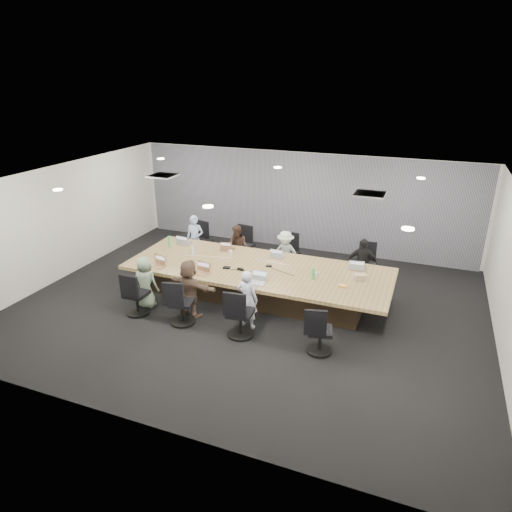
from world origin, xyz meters
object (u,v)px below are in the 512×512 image
(chair_4, at_px, (137,297))
(chair_5, at_px, (182,306))
(chair_6, at_px, (241,317))
(stapler, at_px, (241,269))
(snack_packet, at_px, (343,286))
(chair_0, at_px, (201,244))
(person_0, at_px, (195,239))
(laptop_4, at_px, (159,266))
(laptop_0, at_px, (185,242))
(person_1, at_px, (238,247))
(laptop_3, at_px, (358,267))
(chair_3, at_px, (363,267))
(laptop_6, at_px, (257,283))
(person_2, at_px, (285,254))
(laptop_1, at_px, (229,249))
(mug_brown, at_px, (156,255))
(person_3, at_px, (362,263))
(person_5, at_px, (190,288))
(laptop_5, at_px, (202,274))
(chair_7, at_px, (320,334))
(laptop_2, at_px, (278,256))
(chair_1, at_px, (243,249))
(bottle_green_left, at_px, (170,241))
(canvas_bag, at_px, (360,277))
(person_4, at_px, (145,282))
(bottle_green_right, at_px, (313,274))
(bottle_clear, at_px, (193,250))
(chair_2, at_px, (289,257))
(conference_table, at_px, (258,281))
(person_6, at_px, (247,299))

(chair_4, height_order, chair_5, chair_5)
(chair_6, distance_m, stapler, 1.55)
(snack_packet, bearing_deg, chair_0, 155.17)
(person_0, distance_m, laptop_4, 2.16)
(laptop_0, bearing_deg, snack_packet, 170.50)
(person_1, distance_m, laptop_3, 3.26)
(person_1, height_order, laptop_3, person_1)
(chair_3, height_order, person_1, person_1)
(laptop_6, bearing_deg, person_2, 93.08)
(laptop_1, distance_m, mug_brown, 1.79)
(person_3, bearing_deg, person_5, -146.99)
(laptop_5, bearing_deg, laptop_1, 101.10)
(chair_7, distance_m, laptop_2, 3.03)
(person_3, bearing_deg, person_1, 172.38)
(laptop_0, relative_size, mug_brown, 3.37)
(person_1, relative_size, laptop_4, 3.84)
(chair_1, relative_size, chair_3, 1.09)
(bottle_green_left, bearing_deg, laptop_5, -38.18)
(laptop_0, height_order, mug_brown, mug_brown)
(laptop_6, height_order, canvas_bag, canvas_bag)
(person_4, distance_m, bottle_green_right, 3.66)
(chair_3, height_order, person_2, person_2)
(stapler, bearing_deg, laptop_5, -139.22)
(chair_7, relative_size, bottle_clear, 3.70)
(chair_2, distance_m, laptop_3, 2.14)
(chair_4, distance_m, person_0, 3.07)
(laptop_3, bearing_deg, chair_3, -96.17)
(chair_7, height_order, bottle_clear, bottle_clear)
(laptop_1, relative_size, snack_packet, 1.66)
(person_3, bearing_deg, laptop_5, -153.28)
(laptop_0, xyz_separation_m, bottle_green_right, (3.69, -0.97, 0.12))
(chair_6, height_order, person_4, person_4)
(conference_table, bearing_deg, laptop_4, -159.24)
(conference_table, bearing_deg, laptop_3, 20.52)
(chair_1, relative_size, snack_packet, 4.94)
(laptop_0, height_order, laptop_2, same)
(person_6, relative_size, bottle_clear, 6.16)
(person_5, bearing_deg, chair_6, 176.05)
(laptop_2, bearing_deg, person_2, -89.98)
(person_0, height_order, laptop_3, person_0)
(conference_table, bearing_deg, laptop_6, -69.35)
(chair_2, xyz_separation_m, laptop_4, (-2.33, -2.50, 0.36))
(laptop_2, bearing_deg, person_5, 60.17)
(person_5, bearing_deg, laptop_1, -77.31)
(chair_2, xyz_separation_m, bottle_green_right, (1.12, -1.87, 0.48))
(laptop_0, relative_size, bottle_green_right, 1.32)
(laptop_0, height_order, laptop_4, same)
(person_2, height_order, laptop_2, person_2)
(person_2, relative_size, person_4, 1.02)
(chair_3, distance_m, laptop_2, 2.14)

